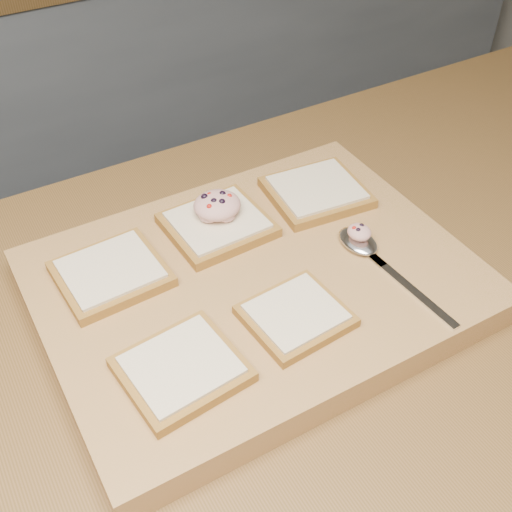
{
  "coord_description": "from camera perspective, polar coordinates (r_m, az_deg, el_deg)",
  "views": [
    {
      "loc": [
        -0.18,
        -0.47,
        1.5
      ],
      "look_at": [
        0.11,
        0.02,
        0.97
      ],
      "focal_mm": 45.0,
      "sensor_mm": 36.0,
      "label": 1
    }
  ],
  "objects": [
    {
      "name": "cutting_board",
      "position": [
        0.82,
        0.0,
        -2.6
      ],
      "size": [
        0.53,
        0.4,
        0.04
      ],
      "primitive_type": "cube",
      "color": "#B17A4B",
      "rests_on": "island_counter"
    },
    {
      "name": "bread_far_left",
      "position": [
        0.81,
        -12.78,
        -1.49
      ],
      "size": [
        0.13,
        0.12,
        0.02
      ],
      "color": "olive",
      "rests_on": "cutting_board"
    },
    {
      "name": "bread_far_center",
      "position": [
        0.86,
        -3.45,
        2.83
      ],
      "size": [
        0.13,
        0.12,
        0.02
      ],
      "color": "olive",
      "rests_on": "cutting_board"
    },
    {
      "name": "bread_far_right",
      "position": [
        0.92,
        5.39,
        5.72
      ],
      "size": [
        0.14,
        0.13,
        0.02
      ],
      "color": "olive",
      "rests_on": "cutting_board"
    },
    {
      "name": "bread_near_left",
      "position": [
        0.69,
        -6.64,
        -9.93
      ],
      "size": [
        0.13,
        0.12,
        0.02
      ],
      "color": "olive",
      "rests_on": "cutting_board"
    },
    {
      "name": "bread_near_center",
      "position": [
        0.74,
        3.55,
        -5.29
      ],
      "size": [
        0.12,
        0.11,
        0.02
      ],
      "color": "olive",
      "rests_on": "cutting_board"
    },
    {
      "name": "tuna_salad_dollop",
      "position": [
        0.85,
        -3.48,
        4.55
      ],
      "size": [
        0.06,
        0.06,
        0.03
      ],
      "color": "tan",
      "rests_on": "bread_far_center"
    },
    {
      "name": "spoon",
      "position": [
        0.84,
        9.71,
        0.72
      ],
      "size": [
        0.04,
        0.21,
        0.01
      ],
      "color": "silver",
      "rests_on": "cutting_board"
    },
    {
      "name": "spoon_salad",
      "position": [
        0.84,
        9.16,
        2.13
      ],
      "size": [
        0.03,
        0.03,
        0.02
      ],
      "color": "tan",
      "rests_on": "spoon"
    }
  ]
}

